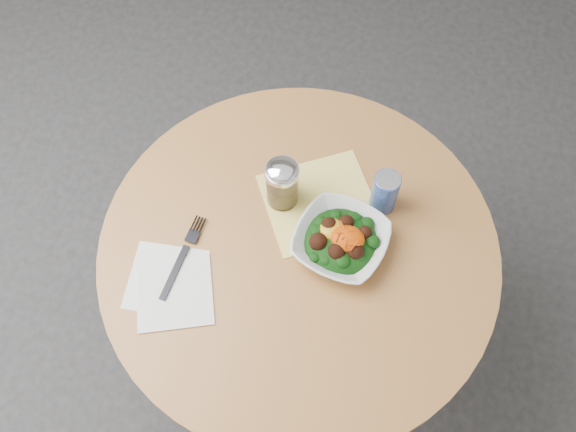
# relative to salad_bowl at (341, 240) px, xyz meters

# --- Properties ---
(ground) EXTENTS (6.00, 6.00, 0.00)m
(ground) POSITION_rel_salad_bowl_xyz_m (-0.09, -0.02, -0.78)
(ground) COLOR #2B2B2D
(ground) RESTS_ON ground
(table) EXTENTS (0.90, 0.90, 0.75)m
(table) POSITION_rel_salad_bowl_xyz_m (-0.09, -0.02, -0.23)
(table) COLOR black
(table) RESTS_ON ground
(cloth_napkin) EXTENTS (0.32, 0.31, 0.00)m
(cloth_napkin) POSITION_rel_salad_bowl_xyz_m (-0.06, 0.10, -0.03)
(cloth_napkin) COLOR yellow
(cloth_napkin) RESTS_ON table
(paper_napkins) EXTENTS (0.21, 0.21, 0.00)m
(paper_napkins) POSITION_rel_salad_bowl_xyz_m (-0.35, -0.17, -0.03)
(paper_napkins) COLOR white
(paper_napkins) RESTS_ON table
(salad_bowl) EXTENTS (0.25, 0.25, 0.08)m
(salad_bowl) POSITION_rel_salad_bowl_xyz_m (0.00, 0.00, 0.00)
(salad_bowl) COLOR silver
(salad_bowl) RESTS_ON table
(fork) EXTENTS (0.05, 0.21, 0.00)m
(fork) POSITION_rel_salad_bowl_xyz_m (-0.34, -0.09, -0.02)
(fork) COLOR black
(fork) RESTS_ON table
(spice_shaker) EXTENTS (0.08, 0.08, 0.14)m
(spice_shaker) POSITION_rel_salad_bowl_xyz_m (-0.15, 0.10, 0.04)
(spice_shaker) COLOR silver
(spice_shaker) RESTS_ON table
(beverage_can) EXTENTS (0.06, 0.06, 0.12)m
(beverage_can) POSITION_rel_salad_bowl_xyz_m (0.08, 0.12, 0.03)
(beverage_can) COLOR navy
(beverage_can) RESTS_ON table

